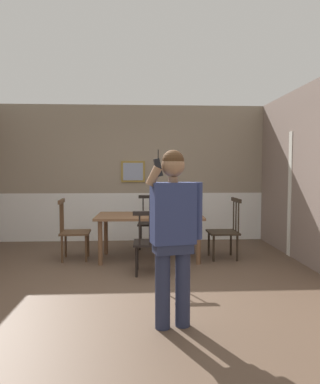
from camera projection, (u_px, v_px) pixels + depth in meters
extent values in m
plane|color=brown|center=(125.00, 294.00, 4.17)|extent=(7.06, 7.06, 0.00)
cube|color=gray|center=(132.00, 149.00, 7.25)|extent=(5.51, 0.12, 1.78)
cube|color=white|center=(132.00, 216.00, 7.35)|extent=(5.51, 0.14, 0.98)
cube|color=white|center=(132.00, 193.00, 7.29)|extent=(5.51, 0.05, 0.06)
cube|color=olive|center=(133.00, 172.00, 7.21)|extent=(0.48, 0.03, 0.43)
cube|color=#909BB5|center=(133.00, 172.00, 7.19)|extent=(0.40, 0.01, 0.35)
cube|color=silver|center=(291.00, 194.00, 5.98)|extent=(0.06, 0.12, 2.10)
cube|color=brown|center=(149.00, 216.00, 5.78)|extent=(1.73, 0.94, 0.04)
cylinder|color=brown|center=(100.00, 243.00, 5.43)|extent=(0.07, 0.07, 0.69)
cylinder|color=brown|center=(198.00, 242.00, 5.47)|extent=(0.07, 0.07, 0.69)
cylinder|color=brown|center=(106.00, 234.00, 6.13)|extent=(0.07, 0.07, 0.69)
cylinder|color=brown|center=(193.00, 234.00, 6.18)|extent=(0.07, 0.07, 0.69)
cube|color=black|center=(150.00, 243.00, 5.00)|extent=(0.46, 0.46, 0.03)
cube|color=black|center=(150.00, 213.00, 4.76)|extent=(0.45, 0.05, 0.06)
cylinder|color=black|center=(140.00, 228.00, 4.77)|extent=(0.02, 0.02, 0.46)
cylinder|color=black|center=(150.00, 228.00, 4.77)|extent=(0.02, 0.02, 0.46)
cylinder|color=black|center=(160.00, 228.00, 4.78)|extent=(0.02, 0.02, 0.46)
cylinder|color=black|center=(137.00, 256.00, 5.19)|extent=(0.04, 0.04, 0.42)
cylinder|color=black|center=(162.00, 255.00, 5.20)|extent=(0.04, 0.04, 0.42)
cylinder|color=black|center=(136.00, 262.00, 4.82)|extent=(0.04, 0.04, 0.42)
cylinder|color=black|center=(163.00, 262.00, 4.84)|extent=(0.04, 0.04, 0.42)
cube|color=black|center=(149.00, 224.00, 6.60)|extent=(0.45, 0.45, 0.03)
cube|color=black|center=(150.00, 197.00, 6.76)|extent=(0.43, 0.07, 0.06)
cylinder|color=black|center=(157.00, 208.00, 6.77)|extent=(0.02, 0.02, 0.51)
cylinder|color=black|center=(150.00, 208.00, 6.77)|extent=(0.02, 0.02, 0.51)
cylinder|color=black|center=(143.00, 208.00, 6.78)|extent=(0.02, 0.02, 0.51)
cylinder|color=black|center=(158.00, 238.00, 6.44)|extent=(0.04, 0.04, 0.44)
cylinder|color=black|center=(140.00, 238.00, 6.44)|extent=(0.04, 0.04, 0.44)
cylinder|color=black|center=(159.00, 235.00, 6.78)|extent=(0.04, 0.04, 0.44)
cylinder|color=black|center=(141.00, 235.00, 6.79)|extent=(0.04, 0.04, 0.44)
cube|color=#513823|center=(75.00, 232.00, 5.76)|extent=(0.49, 0.49, 0.03)
cube|color=#513823|center=(61.00, 201.00, 5.70)|extent=(0.07, 0.47, 0.06)
cylinder|color=#513823|center=(63.00, 215.00, 5.86)|extent=(0.02, 0.02, 0.53)
cylinder|color=#513823|center=(62.00, 216.00, 5.72)|extent=(0.02, 0.02, 0.53)
cylinder|color=#513823|center=(60.00, 217.00, 5.58)|extent=(0.02, 0.02, 0.53)
cylinder|color=#513823|center=(88.00, 244.00, 5.98)|extent=(0.04, 0.04, 0.43)
cylinder|color=#513823|center=(86.00, 249.00, 5.61)|extent=(0.04, 0.04, 0.43)
cylinder|color=#513823|center=(66.00, 244.00, 5.94)|extent=(0.04, 0.04, 0.43)
cylinder|color=#513823|center=(62.00, 249.00, 5.57)|extent=(0.04, 0.04, 0.43)
cube|color=#2D2319|center=(223.00, 232.00, 5.84)|extent=(0.48, 0.48, 0.03)
cube|color=#2D2319|center=(236.00, 200.00, 5.82)|extent=(0.05, 0.48, 0.06)
cylinder|color=#2D2319|center=(238.00, 216.00, 5.69)|extent=(0.02, 0.02, 0.55)
cylinder|color=#2D2319|center=(236.00, 215.00, 5.83)|extent=(0.02, 0.02, 0.55)
cylinder|color=#2D2319|center=(234.00, 214.00, 5.97)|extent=(0.02, 0.02, 0.55)
cylinder|color=#2D2319|center=(214.00, 248.00, 5.65)|extent=(0.04, 0.04, 0.42)
cylinder|color=#2D2319|center=(209.00, 243.00, 6.03)|extent=(0.04, 0.04, 0.42)
cylinder|color=#2D2319|center=(237.00, 248.00, 5.67)|extent=(0.04, 0.04, 0.42)
cylinder|color=#2D2319|center=(231.00, 243.00, 6.05)|extent=(0.04, 0.04, 0.42)
cylinder|color=#282E49|center=(183.00, 284.00, 3.32)|extent=(0.14, 0.14, 0.79)
cylinder|color=#282E49|center=(163.00, 286.00, 3.27)|extent=(0.14, 0.14, 0.79)
cube|color=#282E49|center=(173.00, 246.00, 3.27)|extent=(0.38, 0.26, 0.12)
cube|color=navy|center=(173.00, 213.00, 3.25)|extent=(0.43, 0.29, 0.56)
cylinder|color=navy|center=(198.00, 211.00, 3.31)|extent=(0.09, 0.09, 0.53)
cylinder|color=#936B4C|center=(154.00, 176.00, 3.17)|extent=(0.16, 0.11, 0.19)
cylinder|color=#936B4C|center=(173.00, 180.00, 3.23)|extent=(0.09, 0.09, 0.05)
sphere|color=#936B4C|center=(173.00, 165.00, 3.22)|extent=(0.21, 0.21, 0.21)
sphere|color=#472D19|center=(173.00, 161.00, 3.22)|extent=(0.20, 0.20, 0.20)
cube|color=black|center=(158.00, 167.00, 3.16)|extent=(0.09, 0.05, 0.17)
cylinder|color=black|center=(158.00, 154.00, 3.15)|extent=(0.01, 0.01, 0.08)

